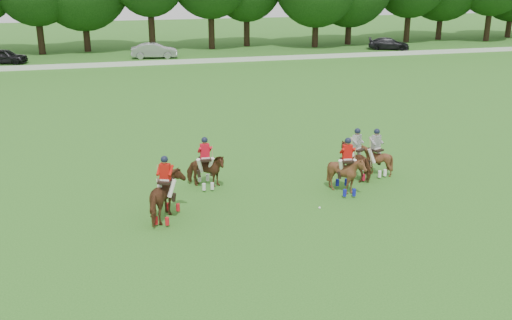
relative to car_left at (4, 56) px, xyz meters
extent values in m
plane|color=#28621C|center=(14.49, -42.50, -0.71)|extent=(180.00, 180.00, 0.00)
cylinder|color=black|center=(2.86, 5.99, 1.61)|extent=(0.70, 0.70, 4.64)
cylinder|color=black|center=(7.50, 7.02, 1.45)|extent=(0.70, 0.70, 4.31)
cylinder|color=black|center=(14.45, 5.50, 1.91)|extent=(0.70, 0.70, 5.24)
cylinder|color=black|center=(21.11, 5.74, 1.89)|extent=(0.70, 0.70, 5.19)
cylinder|color=black|center=(25.55, 7.12, 1.53)|extent=(0.70, 0.70, 4.48)
cylinder|color=black|center=(33.02, 4.32, 1.40)|extent=(0.70, 0.70, 4.21)
cylinder|color=black|center=(37.74, 5.67, 1.33)|extent=(0.70, 0.70, 4.07)
cylinder|color=black|center=(45.65, 5.88, 1.69)|extent=(0.70, 0.70, 4.79)
cylinder|color=black|center=(51.08, 7.42, 1.51)|extent=(0.70, 0.70, 4.44)
cylinder|color=black|center=(55.90, 4.24, 1.72)|extent=(0.70, 0.70, 4.86)
cylinder|color=black|center=(61.34, 7.23, 1.24)|extent=(0.70, 0.70, 3.90)
cube|color=white|center=(14.49, -4.50, -0.49)|extent=(120.00, 0.10, 0.44)
imported|color=black|center=(0.00, 0.00, 0.00)|extent=(4.44, 2.67, 1.42)
imported|color=#999A9E|center=(14.15, 0.00, 0.05)|extent=(4.74, 2.10, 1.51)
imported|color=black|center=(40.24, 0.00, -0.05)|extent=(4.88, 3.58, 1.31)
imported|color=#432611|center=(11.02, -39.95, 0.14)|extent=(1.67, 2.21, 1.69)
cube|color=black|center=(11.02, -39.95, 0.76)|extent=(0.63, 0.69, 0.08)
cylinder|color=tan|center=(10.75, -39.83, 0.68)|extent=(0.12, 0.20, 1.29)
imported|color=#432611|center=(12.91, -37.13, 0.00)|extent=(1.42, 1.22, 1.41)
cube|color=black|center=(12.91, -37.13, 0.51)|extent=(0.45, 0.57, 0.08)
cylinder|color=tan|center=(13.21, -37.13, 0.43)|extent=(0.03, 0.21, 1.29)
imported|color=#432611|center=(18.24, -39.15, 0.08)|extent=(1.46, 1.60, 1.58)
cube|color=black|center=(18.24, -39.15, 0.66)|extent=(0.51, 0.62, 0.08)
cylinder|color=tan|center=(18.54, -39.20, 0.58)|extent=(0.06, 0.21, 1.29)
imported|color=#432611|center=(19.31, -37.70, 0.04)|extent=(1.63, 1.93, 1.50)
cube|color=black|center=(19.31, -37.70, 0.59)|extent=(0.67, 0.71, 0.08)
cylinder|color=tan|center=(19.06, -37.86, 0.51)|extent=(0.14, 0.19, 1.29)
imported|color=#432611|center=(20.29, -37.54, -0.03)|extent=(1.41, 1.50, 1.35)
cube|color=black|center=(20.29, -37.54, 0.46)|extent=(0.59, 0.67, 0.08)
cylinder|color=tan|center=(20.00, -37.63, 0.38)|extent=(0.09, 0.21, 1.29)
sphere|color=white|center=(16.65, -40.46, -0.66)|extent=(0.09, 0.09, 0.09)
camera|label=1|loc=(9.34, -58.89, 7.80)|focal=40.00mm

